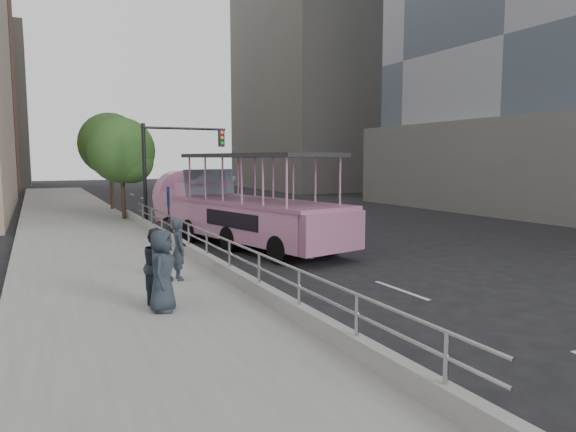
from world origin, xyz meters
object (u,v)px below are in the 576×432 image
traffic_signal (169,159)px  street_tree_far (112,146)px  duck_boat (237,211)px  pedestrian_mid (158,265)px  parking_sign (169,209)px  car (227,209)px  pedestrian_far (162,271)px  pedestrian_near (179,249)px  street_tree_near (124,153)px

traffic_signal → street_tree_far: (-1.40, 9.43, 0.81)m
duck_boat → pedestrian_mid: (-5.05, -8.34, -0.24)m
duck_boat → pedestrian_mid: size_ratio=6.84×
pedestrian_mid → parking_sign: (2.29, 8.62, 0.41)m
car → pedestrian_far: bearing=-97.5°
pedestrian_near → pedestrian_far: 2.86m
car → street_tree_near: 6.28m
parking_sign → traffic_signal: 5.68m
pedestrian_near → street_tree_near: 15.58m
duck_boat → pedestrian_mid: bearing=-121.2°
pedestrian_mid → parking_sign: size_ratio=0.69×
car → parking_sign: size_ratio=1.68×
pedestrian_mid → pedestrian_far: size_ratio=0.97×
pedestrian_near → traffic_signal: bearing=-10.7°
duck_boat → parking_sign: bearing=174.2°
street_tree_near → street_tree_far: street_tree_far is taller
traffic_signal → pedestrian_mid: bearing=-104.6°
pedestrian_near → pedestrian_mid: size_ratio=0.97×
pedestrian_near → street_tree_near: street_tree_near is taller
car → traffic_signal: bearing=-135.9°
street_tree_near → traffic_signal: bearing=-65.0°
duck_boat → pedestrian_near: size_ratio=7.04×
pedestrian_mid → pedestrian_near: bearing=-7.2°
duck_boat → street_tree_near: size_ratio=2.01×
duck_boat → street_tree_near: bearing=109.0°
pedestrian_mid → street_tree_far: (2.19, 23.23, 3.17)m
street_tree_near → parking_sign: bearing=-88.0°
duck_boat → pedestrian_mid: 9.75m
pedestrian_near → parking_sign: parking_sign is taller
pedestrian_near → street_tree_far: (1.22, 21.31, 3.19)m
pedestrian_near → pedestrian_far: size_ratio=0.94×
duck_boat → traffic_signal: 6.04m
duck_boat → street_tree_far: bearing=100.9°
pedestrian_far → duck_boat: bearing=-3.7°
duck_boat → pedestrian_near: 7.61m
car → traffic_signal: traffic_signal is taller
street_tree_far → street_tree_near: bearing=-91.9°
car → street_tree_far: size_ratio=0.63×
pedestrian_mid → traffic_signal: size_ratio=0.32×
duck_boat → car: bearing=73.6°
parking_sign → street_tree_near: street_tree_near is taller
pedestrian_near → traffic_signal: traffic_signal is taller
pedestrian_far → pedestrian_mid: bearing=20.5°
pedestrian_near → pedestrian_far: bearing=160.6°
pedestrian_near → duck_boat: bearing=-30.8°
duck_boat → traffic_signal: size_ratio=2.21×
car → pedestrian_mid: bearing=-98.3°
pedestrian_far → parking_sign: size_ratio=0.72×
pedestrian_near → traffic_signal: (2.62, 11.88, 2.38)m
pedestrian_near → parking_sign: size_ratio=0.67×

